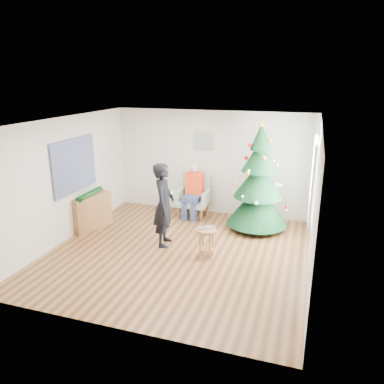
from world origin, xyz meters
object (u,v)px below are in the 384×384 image
(stool, at_px, (206,243))
(standing_man, at_px, (164,205))
(armchair, at_px, (194,202))
(christmas_tree, at_px, (259,181))
(console, at_px, (91,212))

(stool, distance_m, standing_man, 1.19)
(armchair, distance_m, standing_man, 1.85)
(christmas_tree, relative_size, standing_man, 1.44)
(stool, relative_size, standing_man, 0.34)
(christmas_tree, distance_m, console, 3.88)
(armchair, bearing_deg, christmas_tree, -11.36)
(armchair, bearing_deg, stool, -66.17)
(standing_man, xyz_separation_m, console, (-1.93, 0.29, -0.47))
(christmas_tree, xyz_separation_m, armchair, (-1.63, 0.33, -0.76))
(console, bearing_deg, armchair, 53.69)
(armchair, height_order, standing_man, standing_man)
(standing_man, height_order, console, standing_man)
(armchair, xyz_separation_m, console, (-2.00, -1.49, 0.02))
(stool, relative_size, console, 0.59)
(armchair, bearing_deg, console, -143.25)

